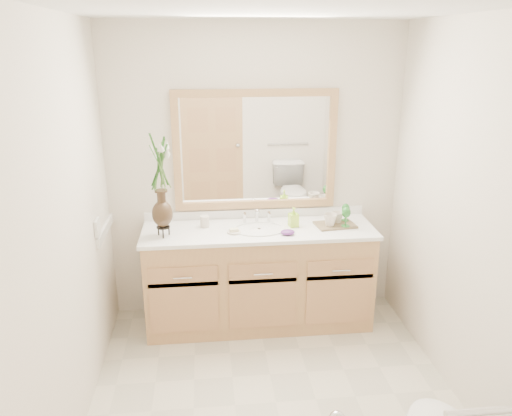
{
  "coord_description": "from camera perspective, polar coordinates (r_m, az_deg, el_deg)",
  "views": [
    {
      "loc": [
        -0.41,
        -2.66,
        2.23
      ],
      "look_at": [
        -0.06,
        0.65,
        1.12
      ],
      "focal_mm": 35.0,
      "sensor_mm": 36.0,
      "label": 1
    }
  ],
  "objects": [
    {
      "name": "soap_bottle",
      "position": [
        3.99,
        4.3,
        -1.14
      ],
      "size": [
        0.08,
        0.08,
        0.14
      ],
      "primitive_type": "imported",
      "rotation": [
        0.0,
        0.0,
        0.21
      ],
      "color": "#AFE937",
      "rests_on": "counter"
    },
    {
      "name": "mug_left",
      "position": [
        4.0,
        8.47,
        -1.3
      ],
      "size": [
        0.11,
        0.1,
        0.11
      ],
      "primitive_type": "imported",
      "rotation": [
        0.0,
        0.0,
        -0.0
      ],
      "color": "beige",
      "rests_on": "tray"
    },
    {
      "name": "tray",
      "position": [
        4.06,
        9.03,
        -1.9
      ],
      "size": [
        0.34,
        0.25,
        0.02
      ],
      "primitive_type": "cube",
      "rotation": [
        0.0,
        0.0,
        0.13
      ],
      "color": "brown",
      "rests_on": "counter"
    },
    {
      "name": "floor",
      "position": [
        3.49,
        2.28,
        -21.3
      ],
      "size": [
        2.6,
        2.6,
        0.0
      ],
      "primitive_type": "plane",
      "color": "beige",
      "rests_on": "ground"
    },
    {
      "name": "wall_back",
      "position": [
        4.11,
        -0.1,
        3.86
      ],
      "size": [
        2.4,
        0.02,
        2.4
      ],
      "primitive_type": "cube",
      "color": "white",
      "rests_on": "floor"
    },
    {
      "name": "switch_plate",
      "position": [
        3.73,
        -17.67,
        -2.14
      ],
      "size": [
        0.02,
        0.12,
        0.12
      ],
      "primitive_type": "cube",
      "color": "white",
      "rests_on": "wall_left"
    },
    {
      "name": "goblet_back",
      "position": [
        4.12,
        10.21,
        -0.14
      ],
      "size": [
        0.06,
        0.06,
        0.14
      ],
      "color": "#246E26",
      "rests_on": "tray"
    },
    {
      "name": "flower_vase",
      "position": [
        3.72,
        -10.95,
        4.19
      ],
      "size": [
        0.18,
        0.18,
        0.75
      ],
      "rotation": [
        0.0,
        0.0,
        -0.24
      ],
      "color": "black",
      "rests_on": "counter"
    },
    {
      "name": "mirror",
      "position": [
        4.04,
        -0.07,
        6.6
      ],
      "size": [
        1.32,
        0.04,
        0.97
      ],
      "color": "white",
      "rests_on": "wall_back"
    },
    {
      "name": "counter",
      "position": [
        3.96,
        0.33,
        -2.57
      ],
      "size": [
        1.84,
        0.57,
        0.03
      ],
      "primitive_type": "cube",
      "color": "white",
      "rests_on": "vanity"
    },
    {
      "name": "ceiling",
      "position": [
        2.7,
        2.97,
        21.96
      ],
      "size": [
        2.4,
        2.6,
        0.02
      ],
      "primitive_type": "cube",
      "color": "white",
      "rests_on": "wall_back"
    },
    {
      "name": "mug_right",
      "position": [
        4.08,
        9.26,
        -1.03
      ],
      "size": [
        0.12,
        0.12,
        0.09
      ],
      "primitive_type": "imported",
      "rotation": [
        0.0,
        0.0,
        0.43
      ],
      "color": "beige",
      "rests_on": "tray"
    },
    {
      "name": "tumbler",
      "position": [
        4.0,
        -5.89,
        -1.53
      ],
      "size": [
        0.07,
        0.07,
        0.09
      ],
      "primitive_type": "cylinder",
      "color": "beige",
      "rests_on": "counter"
    },
    {
      "name": "wall_right",
      "position": [
        3.28,
        23.83,
        -1.58
      ],
      "size": [
        0.02,
        2.6,
        2.4
      ],
      "primitive_type": "cube",
      "color": "white",
      "rests_on": "floor"
    },
    {
      "name": "purple_dish",
      "position": [
        3.83,
        3.65,
        -2.78
      ],
      "size": [
        0.14,
        0.13,
        0.04
      ],
      "primitive_type": "ellipsoid",
      "rotation": [
        0.0,
        0.0,
        0.43
      ],
      "color": "#5A2571",
      "rests_on": "counter"
    },
    {
      "name": "wall_left",
      "position": [
        2.96,
        -21.11,
        -3.3
      ],
      "size": [
        0.02,
        2.6,
        2.4
      ],
      "primitive_type": "cube",
      "color": "white",
      "rests_on": "floor"
    },
    {
      "name": "sink",
      "position": [
        3.96,
        0.36,
        -3.19
      ],
      "size": [
        0.38,
        0.34,
        0.23
      ],
      "color": "white",
      "rests_on": "counter"
    },
    {
      "name": "soap_dish",
      "position": [
        3.87,
        -2.52,
        -2.7
      ],
      "size": [
        0.11,
        0.11,
        0.03
      ],
      "color": "beige",
      "rests_on": "counter"
    },
    {
      "name": "goblet_front",
      "position": [
        3.99,
        10.27,
        -0.63
      ],
      "size": [
        0.07,
        0.07,
        0.16
      ],
      "color": "#246E26",
      "rests_on": "tray"
    },
    {
      "name": "vanity",
      "position": [
        4.13,
        0.32,
        -7.96
      ],
      "size": [
        1.8,
        0.55,
        0.8
      ],
      "color": "tan",
      "rests_on": "floor"
    },
    {
      "name": "wall_front",
      "position": [
        1.75,
        9.18,
        -17.84
      ],
      "size": [
        2.4,
        0.02,
        2.4
      ],
      "primitive_type": "cube",
      "color": "white",
      "rests_on": "floor"
    }
  ]
}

